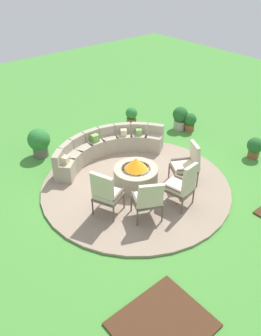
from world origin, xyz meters
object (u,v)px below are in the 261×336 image
lounge_chair_front_right (148,199)px  potted_plant_4 (131,117)px  lounge_chair_back_left (182,185)px  curved_stone_bench (106,148)px  fire_pit (136,175)px  potted_plant_0 (39,141)px  potted_plant_2 (190,121)px  lounge_chair_back_right (188,163)px  potted_plant_1 (180,117)px  lounge_chair_front_left (106,192)px  potted_plant_3 (255,147)px

lounge_chair_front_right → potted_plant_4: lounge_chair_front_right is taller
lounge_chair_back_left → curved_stone_bench: bearing=80.2°
fire_pit → potted_plant_0: bearing=111.0°
lounge_chair_front_right → potted_plant_0: bearing=122.0°
lounge_chair_back_left → potted_plant_0: 4.27m
fire_pit → potted_plant_4: size_ratio=1.54×
potted_plant_2 → curved_stone_bench: bearing=173.6°
lounge_chair_back_left → lounge_chair_back_right: 0.92m
lounge_chair_back_left → potted_plant_0: lounge_chair_back_left is taller
fire_pit → potted_plant_1: bearing=25.4°
lounge_chair_front_left → potted_plant_3: size_ratio=1.94×
potted_plant_0 → potted_plant_4: size_ratio=1.19×
potted_plant_2 → lounge_chair_front_right: bearing=-149.7°
fire_pit → potted_plant_1: 3.46m
curved_stone_bench → potted_plant_2: curved_stone_bench is taller
curved_stone_bench → potted_plant_2: (3.04, -0.34, -0.03)m
lounge_chair_front_left → lounge_chair_back_left: (1.46, -0.82, -0.02)m
lounge_chair_front_left → potted_plant_0: (0.11, 3.22, -0.19)m
lounge_chair_back_right → potted_plant_0: lounge_chair_back_right is taller
curved_stone_bench → lounge_chair_front_left: bearing=-126.2°
potted_plant_2 → potted_plant_4: 1.85m
fire_pit → potted_plant_0: size_ratio=1.29×
lounge_chair_front_right → lounge_chair_back_right: 1.68m
lounge_chair_back_right → potted_plant_2: 2.93m
curved_stone_bench → potted_plant_4: (1.77, 1.01, 0.01)m
lounge_chair_front_right → lounge_chair_back_right: (1.64, 0.38, 0.01)m
lounge_chair_back_right → lounge_chair_front_right: bearing=131.6°
potted_plant_2 → lounge_chair_front_left: bearing=-160.5°
curved_stone_bench → potted_plant_0: potted_plant_0 is taller
lounge_chair_back_left → potted_plant_1: 3.94m
curved_stone_bench → lounge_chair_back_right: (0.82, -2.22, 0.25)m
fire_pit → lounge_chair_back_left: 1.28m
lounge_chair_back_right → potted_plant_1: lounge_chair_back_right is taller
potted_plant_2 → fire_pit: bearing=-160.2°
fire_pit → curved_stone_bench: size_ratio=0.32×
fire_pit → potted_plant_4: bearing=51.7°
lounge_chair_back_right → potted_plant_0: 4.11m
fire_pit → lounge_chair_back_left: size_ratio=0.95×
fire_pit → curved_stone_bench: 1.53m
potted_plant_1 → potted_plant_3: (0.29, -2.54, -0.07)m
lounge_chair_back_left → potted_plant_2: size_ratio=1.89×
lounge_chair_front_left → lounge_chair_front_right: bearing=16.3°
potted_plant_0 → potted_plant_3: bearing=-40.7°
lounge_chair_back_right → potted_plant_1: size_ratio=1.45×
potted_plant_2 → potted_plant_1: bearing=112.8°
lounge_chair_back_left → potted_plant_1: (2.85, 2.71, -0.22)m
curved_stone_bench → lounge_chair_back_left: 2.75m
potted_plant_1 → potted_plant_2: potted_plant_1 is taller
potted_plant_4 → potted_plant_1: bearing=-42.4°
potted_plant_3 → potted_plant_4: potted_plant_4 is taller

